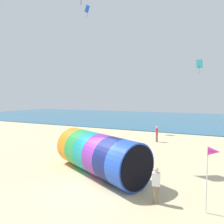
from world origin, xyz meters
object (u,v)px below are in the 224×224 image
(bystander_near_water, at_px, (157,134))
(beach_flag, at_px, (213,154))
(kite_handler, at_px, (156,185))
(giant_inflatable_tube, at_px, (99,154))
(kite_blue_diamond, at_px, (87,9))
(kite_cyan_diamond, at_px, (199,64))
(bystander_mid_beach, at_px, (109,144))

(bystander_near_water, bearing_deg, beach_flag, -68.49)
(kite_handler, relative_size, beach_flag, 0.59)
(giant_inflatable_tube, distance_m, bystander_near_water, 10.82)
(kite_blue_diamond, bearing_deg, giant_inflatable_tube, -56.09)
(kite_blue_diamond, relative_size, beach_flag, 0.57)
(kite_blue_diamond, height_order, kite_cyan_diamond, kite_blue_diamond)
(kite_handler, height_order, beach_flag, beach_flag)
(kite_cyan_diamond, distance_m, beach_flag, 16.87)
(giant_inflatable_tube, bearing_deg, bystander_near_water, 83.12)
(kite_cyan_diamond, bearing_deg, kite_handler, -94.37)
(kite_handler, distance_m, bystander_mid_beach, 8.34)
(kite_cyan_diamond, xyz_separation_m, bystander_mid_beach, (-6.65, -9.49, -7.71))
(kite_blue_diamond, distance_m, kite_cyan_diamond, 18.02)
(beach_flag, bearing_deg, bystander_near_water, 111.51)
(kite_blue_diamond, bearing_deg, bystander_near_water, -20.73)
(kite_handler, bearing_deg, kite_cyan_diamond, 85.63)
(kite_cyan_diamond, xyz_separation_m, beach_flag, (1.03, -15.71, -6.06))
(kite_blue_diamond, distance_m, bystander_near_water, 20.88)
(giant_inflatable_tube, bearing_deg, kite_handler, -26.93)
(bystander_near_water, distance_m, beach_flag, 13.74)
(kite_blue_diamond, bearing_deg, kite_handler, -50.36)
(kite_handler, distance_m, beach_flag, 2.78)
(kite_cyan_diamond, distance_m, bystander_near_water, 9.14)
(giant_inflatable_tube, xyz_separation_m, beach_flag, (6.30, -1.96, 1.22))
(kite_handler, height_order, kite_blue_diamond, kite_blue_diamond)
(kite_cyan_diamond, distance_m, bystander_mid_beach, 13.92)
(kite_handler, height_order, bystander_mid_beach, kite_handler)
(kite_blue_diamond, bearing_deg, bystander_mid_beach, -51.03)
(bystander_near_water, bearing_deg, giant_inflatable_tube, -96.88)
(giant_inflatable_tube, relative_size, beach_flag, 2.57)
(kite_handler, xyz_separation_m, beach_flag, (2.24, 0.10, 1.64))
(kite_blue_diamond, relative_size, bystander_mid_beach, 0.98)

